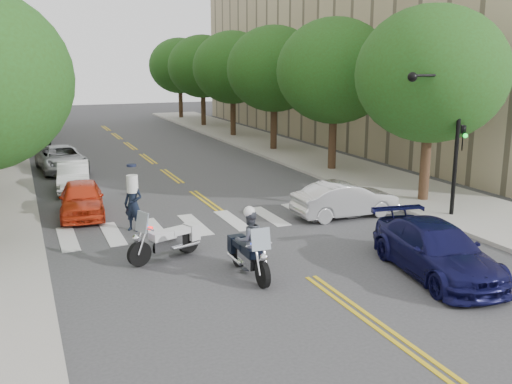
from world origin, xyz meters
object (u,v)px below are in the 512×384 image
motorcycle_parked (170,240)px  sedan_blue (436,250)px  motorcycle_police (249,245)px  convertible (345,200)px  officer_standing (133,204)px

motorcycle_parked → sedan_blue: 8.12m
motorcycle_police → motorcycle_parked: size_ratio=1.02×
motorcycle_police → convertible: 7.43m
motorcycle_police → officer_standing: (-2.22, 5.80, 0.07)m
officer_standing → motorcycle_parked: bearing=-38.0°
officer_standing → convertible: size_ratio=0.47×
officer_standing → convertible: officer_standing is taller
convertible → motorcycle_parked: bearing=105.5°
motorcycle_parked → sedan_blue: (6.79, -4.44, 0.17)m
motorcycle_parked → convertible: size_ratio=0.59×
motorcycle_parked → convertible: 7.96m
sedan_blue → convertible: bearing=90.7°
motorcycle_police → motorcycle_parked: motorcycle_police is taller
motorcycle_police → motorcycle_parked: (-1.72, 2.37, -0.35)m
motorcycle_police → convertible: size_ratio=0.60×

